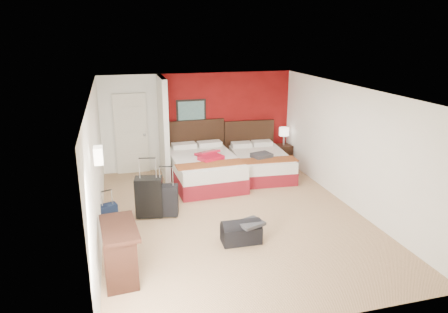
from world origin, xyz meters
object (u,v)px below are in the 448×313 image
object	(u,v)px
table_lamp	(284,136)
desk	(121,252)
bed_left	(204,169)
suitcase_charcoal	(167,202)
suitcase_black	(149,198)
red_suitcase_open	(209,155)
suitcase_navy	(109,217)
duffel_bag	(241,233)
nightstand	(283,155)
bed_right	(261,164)

from	to	relation	value
table_lamp	desk	xyz separation A→B (m)	(-4.45, -4.41, -0.37)
bed_left	desk	bearing A→B (deg)	-122.41
table_lamp	desk	bearing A→B (deg)	-135.26
suitcase_charcoal	suitcase_black	bearing A→B (deg)	-177.04
bed_left	red_suitcase_open	distance (m)	0.40
table_lamp	bed_left	bearing A→B (deg)	-161.24
bed_left	suitcase_navy	size ratio (longest dim) A/B	4.90
bed_left	suitcase_charcoal	distance (m)	2.01
bed_left	duffel_bag	world-z (taller)	bed_left
red_suitcase_open	table_lamp	bearing A→B (deg)	-2.00
nightstand	suitcase_black	xyz separation A→B (m)	(-3.85, -2.41, 0.12)
table_lamp	desk	world-z (taller)	table_lamp
red_suitcase_open	desk	world-z (taller)	desk
suitcase_charcoal	desk	world-z (taller)	desk
desk	duffel_bag	bearing A→B (deg)	10.04
bed_left	suitcase_black	world-z (taller)	suitcase_black
bed_left	suitcase_charcoal	size ratio (longest dim) A/B	3.53
bed_left	nightstand	world-z (taller)	bed_left
red_suitcase_open	suitcase_charcoal	distance (m)	2.02
suitcase_navy	bed_left	bearing A→B (deg)	20.15
bed_right	suitcase_navy	distance (m)	4.26
bed_right	desk	bearing A→B (deg)	-129.75
duffel_bag	suitcase_navy	bearing A→B (deg)	153.83
bed_right	bed_left	bearing A→B (deg)	-171.14
bed_right	duffel_bag	xyz separation A→B (m)	(-1.52, -3.19, -0.11)
table_lamp	duffel_bag	bearing A→B (deg)	-121.97
red_suitcase_open	table_lamp	distance (m)	2.47
bed_right	red_suitcase_open	size ratio (longest dim) A/B	2.52
table_lamp	suitcase_charcoal	world-z (taller)	table_lamp
suitcase_black	duffel_bag	world-z (taller)	suitcase_black
bed_left	duffel_bag	bearing A→B (deg)	-93.08
bed_left	nightstand	bearing A→B (deg)	16.11
duffel_bag	desk	world-z (taller)	desk
red_suitcase_open	nightstand	size ratio (longest dim) A/B	1.37
red_suitcase_open	bed_left	bearing A→B (deg)	111.29
duffel_bag	desk	bearing A→B (deg)	-163.84
bed_right	desk	distance (m)	5.15
table_lamp	suitcase_black	xyz separation A→B (m)	(-3.85, -2.41, -0.39)
red_suitcase_open	nightstand	distance (m)	2.51
suitcase_black	duffel_bag	size ratio (longest dim) A/B	1.16
bed_left	desk	size ratio (longest dim) A/B	2.17
bed_right	suitcase_navy	size ratio (longest dim) A/B	4.22
nightstand	suitcase_navy	world-z (taller)	nightstand
table_lamp	suitcase_navy	bearing A→B (deg)	-149.66
suitcase_charcoal	suitcase_navy	distance (m)	1.15
desk	suitcase_black	bearing A→B (deg)	68.55
nightstand	bed_left	bearing A→B (deg)	-167.00
table_lamp	duffel_bag	xyz separation A→B (m)	(-2.42, -3.87, -0.61)
suitcase_charcoal	desk	distance (m)	2.15
bed_right	table_lamp	distance (m)	1.23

